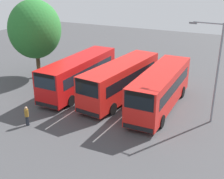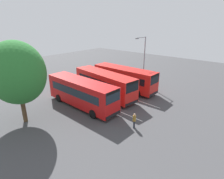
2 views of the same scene
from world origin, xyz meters
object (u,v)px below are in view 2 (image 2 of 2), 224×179
Objects in this scene: bus_center_right at (124,78)px; depot_tree at (17,73)px; bus_center_left at (105,83)px; street_lamp at (143,58)px; bus_far_left at (82,92)px; pedestrian at (134,120)px.

depot_tree is at bearing -97.75° from bus_center_right.
street_lamp is at bearing 89.00° from bus_center_left.
bus_far_left is 0.98× the size of bus_center_left.
depot_tree is at bearing -3.73° from street_lamp.
depot_tree is (-2.11, -14.85, 3.51)m from bus_center_right.
depot_tree is at bearing 20.31° from pedestrian.
bus_center_right is 1.23× the size of depot_tree.
pedestrian is at bearing -21.43° from bus_center_left.
bus_far_left is 1.35× the size of street_lamp.
pedestrian is 12.46m from depot_tree.
bus_center_left is 11.56m from depot_tree.
bus_center_right is at bearing -4.26° from street_lamp.
street_lamp is at bearing -75.13° from pedestrian.
depot_tree reaches higher than bus_far_left.
bus_center_left is 6.71× the size of pedestrian.
street_lamp reaches higher than pedestrian.
bus_far_left is at bearing 0.09° from street_lamp.
street_lamp is (-6.87, 12.59, 3.59)m from pedestrian.
bus_center_right is (0.32, 8.37, 0.00)m from bus_far_left.
bus_far_left is 8.38m from bus_center_right.
bus_center_right is at bearing 89.68° from bus_center_left.
bus_far_left is at bearing -80.32° from bus_center_left.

